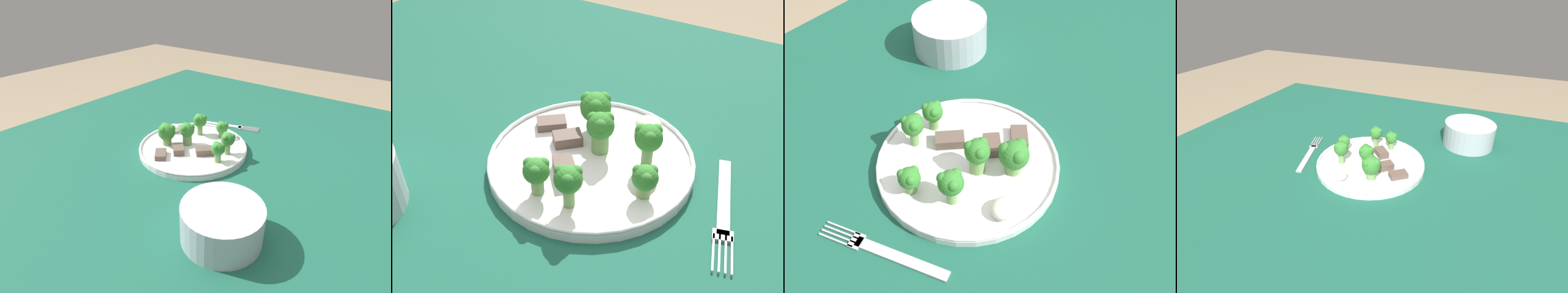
{
  "view_description": "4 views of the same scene",
  "coord_description": "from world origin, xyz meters",
  "views": [
    {
      "loc": [
        0.5,
        0.43,
        1.15
      ],
      "look_at": [
        -0.02,
        0.03,
        0.79
      ],
      "focal_mm": 28.0,
      "sensor_mm": 36.0,
      "label": 1
    },
    {
      "loc": [
        -0.3,
        0.41,
        1.16
      ],
      "look_at": [
        -0.06,
        0.03,
        0.8
      ],
      "focal_mm": 42.0,
      "sensor_mm": 36.0,
      "label": 2
    },
    {
      "loc": [
        -0.38,
        -0.3,
        1.3
      ],
      "look_at": [
        -0.04,
        -0.02,
        0.8
      ],
      "focal_mm": 42.0,
      "sensor_mm": 36.0,
      "label": 3
    },
    {
      "loc": [
        0.23,
        -0.61,
        1.18
      ],
      "look_at": [
        -0.05,
        0.01,
        0.81
      ],
      "focal_mm": 28.0,
      "sensor_mm": 36.0,
      "label": 4
    }
  ],
  "objects": [
    {
      "name": "broccoli_floret_center_left",
      "position": [
        -0.03,
        0.09,
        0.8
      ],
      "size": [
        0.03,
        0.03,
        0.05
      ],
      "color": "#709E56",
      "rests_on": "dinner_plate"
    },
    {
      "name": "meat_slice_front_slice",
      "position": [
        0.04,
        -0.03,
        0.77
      ],
      "size": [
        0.05,
        0.05,
        0.01
      ],
      "color": "brown",
      "rests_on": "dinner_plate"
    },
    {
      "name": "broccoli_floret_mid_cluster",
      "position": [
        -0.02,
        -0.06,
        0.8
      ],
      "size": [
        0.05,
        0.05,
        0.06
      ],
      "color": "#709E56",
      "rests_on": "dinner_plate"
    },
    {
      "name": "broccoli_floret_front_left",
      "position": [
        -0.07,
        0.09,
        0.8
      ],
      "size": [
        0.04,
        0.03,
        0.06
      ],
      "color": "#709E56",
      "rests_on": "dinner_plate"
    },
    {
      "name": "dinner_plate",
      "position": [
        -0.05,
        0.0,
        0.76
      ],
      "size": [
        0.28,
        0.28,
        0.02
      ],
      "color": "white",
      "rests_on": "table"
    },
    {
      "name": "broccoli_floret_near_rim_left",
      "position": [
        -0.05,
        -0.02,
        0.8
      ],
      "size": [
        0.04,
        0.04,
        0.06
      ],
      "color": "#709E56",
      "rests_on": "dinner_plate"
    },
    {
      "name": "table",
      "position": [
        0.0,
        0.0,
        0.66
      ],
      "size": [
        1.35,
        1.05,
        0.75
      ],
      "color": "#195642",
      "rests_on": "ground_plane"
    },
    {
      "name": "sauce_dollop",
      "position": [
        -0.09,
        -0.1,
        0.77
      ],
      "size": [
        0.04,
        0.04,
        0.02
      ],
      "color": "silver",
      "rests_on": "dinner_plate"
    },
    {
      "name": "fork",
      "position": [
        -0.23,
        -0.01,
        0.75
      ],
      "size": [
        0.07,
        0.19,
        0.0
      ],
      "color": "#B2B2B7",
      "rests_on": "table"
    },
    {
      "name": "meat_slice_middle_slice",
      "position": [
        -0.01,
        -0.01,
        0.77
      ],
      "size": [
        0.05,
        0.05,
        0.02
      ],
      "color": "brown",
      "rests_on": "dinner_plate"
    },
    {
      "name": "broccoli_floret_center_back",
      "position": [
        -0.14,
        0.03,
        0.79
      ],
      "size": [
        0.03,
        0.03,
        0.05
      ],
      "color": "#709E56",
      "rests_on": "dinner_plate"
    },
    {
      "name": "broccoli_floret_back_left",
      "position": [
        -0.12,
        -0.03,
        0.8
      ],
      "size": [
        0.04,
        0.04,
        0.06
      ],
      "color": "#709E56",
      "rests_on": "dinner_plate"
    },
    {
      "name": "meat_slice_rear_slice",
      "position": [
        -0.04,
        0.05,
        0.77
      ],
      "size": [
        0.05,
        0.05,
        0.02
      ],
      "color": "brown",
      "rests_on": "dinner_plate"
    }
  ]
}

